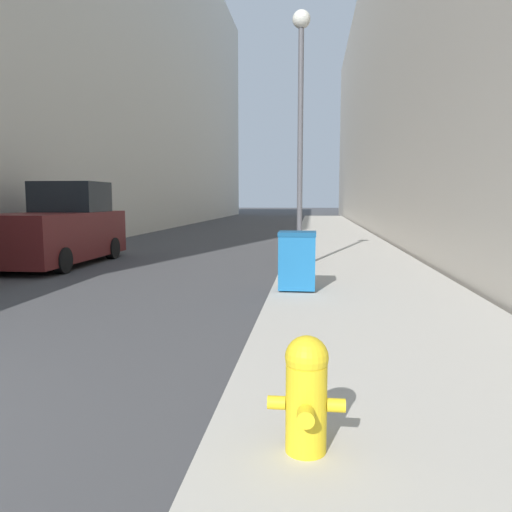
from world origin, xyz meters
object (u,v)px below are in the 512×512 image
(trash_bin, at_px, (297,260))
(lamppost, at_px, (301,107))
(pickup_truck, at_px, (60,230))
(fire_hydrant, at_px, (306,391))

(trash_bin, xyz_separation_m, lamppost, (-0.04, 3.08, 3.28))
(lamppost, distance_m, pickup_truck, 7.27)
(fire_hydrant, height_order, pickup_truck, pickup_truck)
(fire_hydrant, relative_size, pickup_truck, 0.16)
(fire_hydrant, relative_size, trash_bin, 0.73)
(fire_hydrant, bearing_deg, trash_bin, 92.35)
(fire_hydrant, distance_m, lamppost, 9.64)
(fire_hydrant, distance_m, trash_bin, 5.93)
(pickup_truck, bearing_deg, trash_bin, -30.28)
(trash_bin, height_order, lamppost, lamppost)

